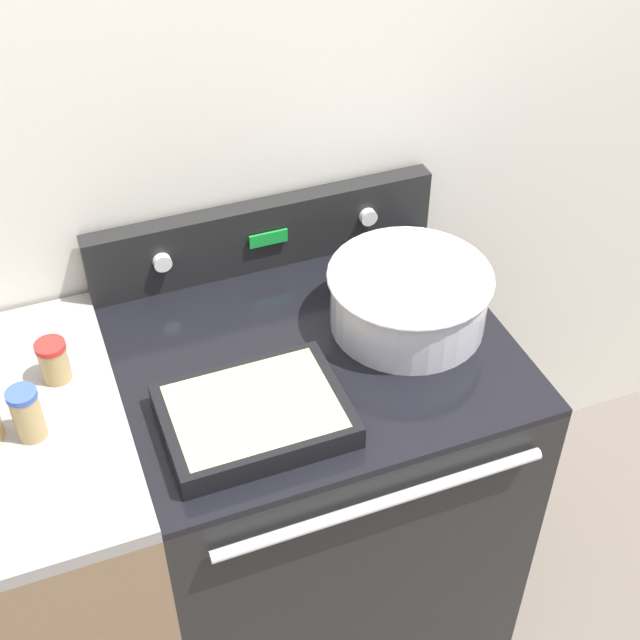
{
  "coord_description": "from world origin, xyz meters",
  "views": [
    {
      "loc": [
        -0.48,
        -0.94,
        2.21
      ],
      "look_at": [
        0.02,
        0.36,
        1.01
      ],
      "focal_mm": 50.0,
      "sensor_mm": 36.0,
      "label": 1
    }
  ],
  "objects_px": {
    "spice_jar_blue_cap": "(27,414)",
    "ladle": "(463,274)",
    "mixing_bowl": "(409,295)",
    "casserole_dish": "(254,414)",
    "spice_jar_red_cap": "(54,361)"
  },
  "relations": [
    {
      "from": "casserole_dish",
      "to": "ladle",
      "type": "height_order",
      "value": "ladle"
    },
    {
      "from": "ladle",
      "to": "spice_jar_blue_cap",
      "type": "distance_m",
      "value": 0.98
    },
    {
      "from": "spice_jar_blue_cap",
      "to": "ladle",
      "type": "bearing_deg",
      "value": 7.52
    },
    {
      "from": "mixing_bowl",
      "to": "ladle",
      "type": "distance_m",
      "value": 0.2
    },
    {
      "from": "ladle",
      "to": "spice_jar_blue_cap",
      "type": "xyz_separation_m",
      "value": [
        -0.97,
        -0.13,
        0.04
      ]
    },
    {
      "from": "spice_jar_red_cap",
      "to": "mixing_bowl",
      "type": "bearing_deg",
      "value": -6.86
    },
    {
      "from": "mixing_bowl",
      "to": "ladle",
      "type": "xyz_separation_m",
      "value": [
        0.18,
        0.08,
        -0.05
      ]
    },
    {
      "from": "ladle",
      "to": "casserole_dish",
      "type": "bearing_deg",
      "value": -157.02
    },
    {
      "from": "mixing_bowl",
      "to": "spice_jar_blue_cap",
      "type": "distance_m",
      "value": 0.8
    },
    {
      "from": "casserole_dish",
      "to": "ladle",
      "type": "xyz_separation_m",
      "value": [
        0.57,
        0.24,
        0.0
      ]
    },
    {
      "from": "mixing_bowl",
      "to": "casserole_dish",
      "type": "xyz_separation_m",
      "value": [
        -0.4,
        -0.17,
        -0.05
      ]
    },
    {
      "from": "spice_jar_red_cap",
      "to": "spice_jar_blue_cap",
      "type": "relative_size",
      "value": 0.8
    },
    {
      "from": "casserole_dish",
      "to": "spice_jar_red_cap",
      "type": "relative_size",
      "value": 3.86
    },
    {
      "from": "mixing_bowl",
      "to": "spice_jar_blue_cap",
      "type": "relative_size",
      "value": 3.12
    },
    {
      "from": "mixing_bowl",
      "to": "ladle",
      "type": "relative_size",
      "value": 1.23
    }
  ]
}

